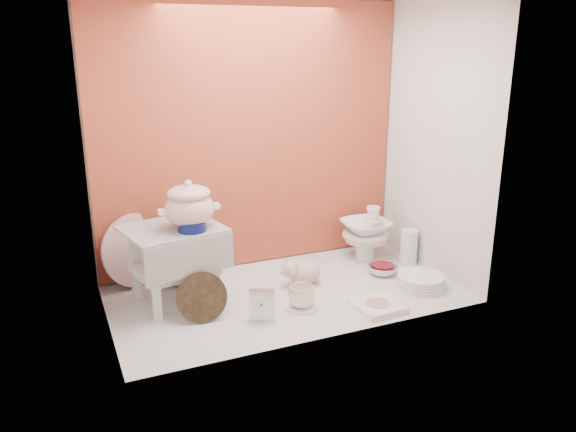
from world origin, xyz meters
The scene contains 17 objects.
ground centered at (0.00, 0.00, 0.00)m, with size 1.80×1.80×0.00m, color silver.
niche_shell centered at (0.00, 0.18, 0.93)m, with size 1.86×1.03×1.53m.
step_stool centered at (-0.55, 0.14, 0.20)m, with size 0.45×0.39×0.40m, color silver, non-canonical shape.
soup_tureen centered at (-0.47, 0.09, 0.52)m, with size 0.29×0.29×0.25m, color white, non-canonical shape.
cobalt_bowl centered at (-0.47, 0.05, 0.42)m, with size 0.14×0.14×0.05m, color #0B1254.
floral_platter centered at (-0.69, 0.43, 0.20)m, with size 0.40×0.09×0.40m, color white, non-canonical shape.
blue_white_vase centered at (-0.49, 0.37, 0.13)m, with size 0.24×0.24×0.26m, color silver.
lacquer_tray centered at (-0.48, -0.11, 0.12)m, with size 0.24×0.10×0.23m, color black, non-canonical shape.
mantel_clock centered at (-0.22, -0.23, 0.09)m, with size 0.12×0.04×0.18m, color silver.
plush_pig centered at (0.14, 0.07, 0.07)m, with size 0.23×0.16×0.14m, color #C9A08E.
teacup_saucer centered at (0.00, -0.19, 0.01)m, with size 0.16×0.16×0.01m, color white.
gold_rim_teacup centered at (0.00, -0.19, 0.06)m, with size 0.14×0.14×0.11m, color white.
lattice_dish centered at (0.35, -0.35, 0.02)m, with size 0.22×0.22×0.03m, color white.
dinner_plate_stack centered at (0.69, -0.22, 0.04)m, with size 0.27×0.27×0.07m, color white.
crystal_bowl centered at (0.61, 0.02, 0.03)m, with size 0.17×0.17×0.05m, color silver.
clear_glass_vase centered at (0.84, 0.10, 0.10)m, with size 0.10×0.10×0.21m, color silver.
porcelain_tower centered at (0.64, 0.27, 0.16)m, with size 0.29×0.29×0.33m, color white, non-canonical shape.
Camera 1 is at (-1.09, -2.53, 1.28)m, focal length 35.62 mm.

